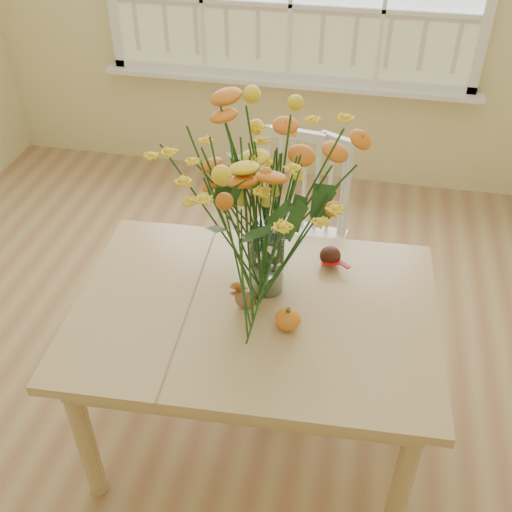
# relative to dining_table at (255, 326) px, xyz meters

# --- Properties ---
(floor) EXTENTS (4.00, 4.50, 0.01)m
(floor) POSITION_rel_dining_table_xyz_m (-0.23, -0.07, -0.61)
(floor) COLOR #A2744E
(floor) RESTS_ON ground
(dining_table) EXTENTS (1.35, 1.00, 0.70)m
(dining_table) POSITION_rel_dining_table_xyz_m (0.00, 0.00, 0.00)
(dining_table) COLOR tan
(dining_table) RESTS_ON floor
(windsor_chair) EXTENTS (0.50, 0.48, 0.96)m
(windsor_chair) POSITION_rel_dining_table_xyz_m (0.04, 0.75, -0.07)
(windsor_chair) COLOR white
(windsor_chair) RESTS_ON floor
(flower_vase) EXTENTS (0.57, 0.57, 0.68)m
(flower_vase) POSITION_rel_dining_table_xyz_m (0.02, 0.12, 0.50)
(flower_vase) COLOR white
(flower_vase) RESTS_ON dining_table
(pumpkin) EXTENTS (0.09, 0.09, 0.07)m
(pumpkin) POSITION_rel_dining_table_xyz_m (0.13, -0.08, 0.13)
(pumpkin) COLOR orange
(pumpkin) RESTS_ON dining_table
(turkey_figurine) EXTENTS (0.08, 0.07, 0.10)m
(turkey_figurine) POSITION_rel_dining_table_xyz_m (-0.03, -0.01, 0.13)
(turkey_figurine) COLOR #CCB78C
(turkey_figurine) RESTS_ON dining_table
(dark_gourd) EXTENTS (0.13, 0.10, 0.07)m
(dark_gourd) POSITION_rel_dining_table_xyz_m (0.23, 0.30, 0.13)
(dark_gourd) COLOR #38160F
(dark_gourd) RESTS_ON dining_table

